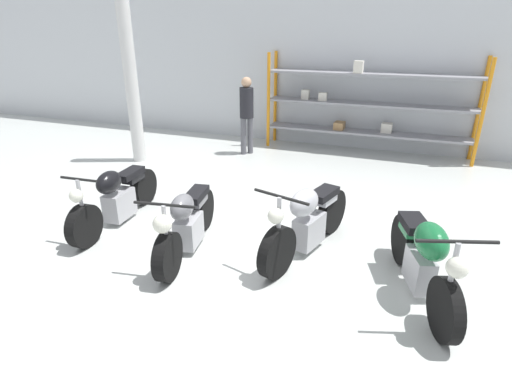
{
  "coord_description": "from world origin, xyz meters",
  "views": [
    {
      "loc": [
        1.8,
        -4.41,
        2.84
      ],
      "look_at": [
        0.0,
        0.4,
        0.7
      ],
      "focal_mm": 28.0,
      "sensor_mm": 36.0,
      "label": 1
    }
  ],
  "objects_px": {
    "person_browsing": "(247,109)",
    "motorcycle_grey": "(187,223)",
    "motorcycle_green": "(424,258)",
    "motorcycle_black": "(117,197)",
    "shelving_rack": "(366,104)",
    "motorcycle_silver": "(307,221)"
  },
  "relations": [
    {
      "from": "motorcycle_black",
      "to": "person_browsing",
      "type": "height_order",
      "value": "person_browsing"
    },
    {
      "from": "motorcycle_grey",
      "to": "motorcycle_silver",
      "type": "relative_size",
      "value": 0.95
    },
    {
      "from": "motorcycle_grey",
      "to": "motorcycle_silver",
      "type": "height_order",
      "value": "motorcycle_silver"
    },
    {
      "from": "shelving_rack",
      "to": "person_browsing",
      "type": "height_order",
      "value": "shelving_rack"
    },
    {
      "from": "motorcycle_black",
      "to": "motorcycle_green",
      "type": "distance_m",
      "value": 4.39
    },
    {
      "from": "motorcycle_silver",
      "to": "motorcycle_green",
      "type": "xyz_separation_m",
      "value": [
        1.42,
        -0.48,
        0.03
      ]
    },
    {
      "from": "shelving_rack",
      "to": "motorcycle_silver",
      "type": "xyz_separation_m",
      "value": [
        -0.13,
        -5.04,
        -0.69
      ]
    },
    {
      "from": "motorcycle_grey",
      "to": "motorcycle_green",
      "type": "relative_size",
      "value": 1.01
    },
    {
      "from": "motorcycle_silver",
      "to": "person_browsing",
      "type": "height_order",
      "value": "person_browsing"
    },
    {
      "from": "motorcycle_silver",
      "to": "motorcycle_grey",
      "type": "bearing_deg",
      "value": -54.59
    },
    {
      "from": "motorcycle_green",
      "to": "person_browsing",
      "type": "height_order",
      "value": "person_browsing"
    },
    {
      "from": "motorcycle_green",
      "to": "motorcycle_silver",
      "type": "bearing_deg",
      "value": -126.69
    },
    {
      "from": "person_browsing",
      "to": "motorcycle_black",
      "type": "bearing_deg",
      "value": 124.97
    },
    {
      "from": "motorcycle_grey",
      "to": "shelving_rack",
      "type": "bearing_deg",
      "value": 154.15
    },
    {
      "from": "motorcycle_silver",
      "to": "motorcycle_green",
      "type": "relative_size",
      "value": 1.06
    },
    {
      "from": "motorcycle_black",
      "to": "motorcycle_grey",
      "type": "height_order",
      "value": "motorcycle_black"
    },
    {
      "from": "motorcycle_silver",
      "to": "shelving_rack",
      "type": "bearing_deg",
      "value": -165.42
    },
    {
      "from": "person_browsing",
      "to": "motorcycle_grey",
      "type": "bearing_deg",
      "value": 143.81
    },
    {
      "from": "motorcycle_green",
      "to": "person_browsing",
      "type": "relative_size",
      "value": 1.09
    },
    {
      "from": "shelving_rack",
      "to": "motorcycle_silver",
      "type": "bearing_deg",
      "value": -91.52
    },
    {
      "from": "motorcycle_green",
      "to": "motorcycle_black",
      "type": "bearing_deg",
      "value": -112.3
    },
    {
      "from": "motorcycle_grey",
      "to": "motorcycle_silver",
      "type": "xyz_separation_m",
      "value": [
        1.52,
        0.53,
        0.04
      ]
    }
  ]
}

